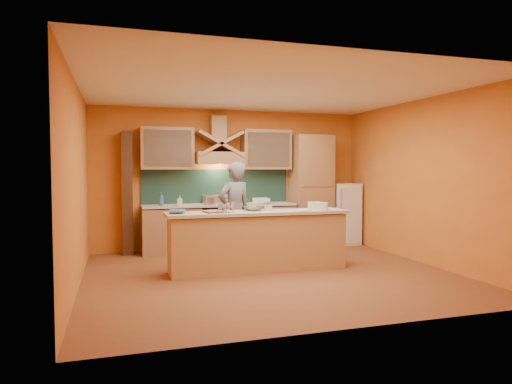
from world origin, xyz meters
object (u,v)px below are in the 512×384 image
object	(u,v)px
kitchen_scale	(268,207)
stove	(220,228)
person	(234,211)
fridge	(343,214)
mixing_bowl	(253,208)

from	to	relation	value
kitchen_scale	stove	bearing A→B (deg)	118.73
person	kitchen_scale	world-z (taller)	person
kitchen_scale	fridge	bearing A→B (deg)	54.59
person	mixing_bowl	distance (m)	0.83
kitchen_scale	mixing_bowl	size ratio (longest dim) A/B	0.40
fridge	mixing_bowl	distance (m)	3.13
person	kitchen_scale	distance (m)	0.92
person	kitchen_scale	xyz separation A→B (m)	(0.35, -0.84, 0.13)
fridge	person	world-z (taller)	person
person	kitchen_scale	bearing A→B (deg)	94.38
kitchen_scale	mixing_bowl	distance (m)	0.25
fridge	person	xyz separation A→B (m)	(-2.65, -0.97, 0.22)
stove	fridge	xyz separation A→B (m)	(2.70, 0.00, 0.20)
fridge	mixing_bowl	size ratio (longest dim) A/B	4.33
kitchen_scale	mixing_bowl	xyz separation A→B (m)	(-0.24, 0.02, -0.01)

